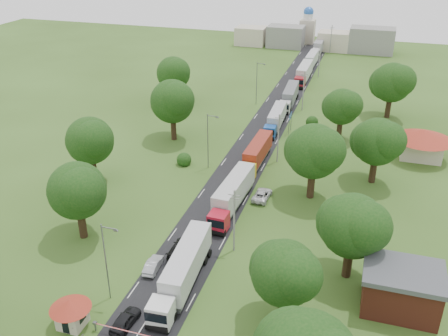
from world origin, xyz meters
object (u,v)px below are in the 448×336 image
at_px(guard_booth, 71,310).
at_px(car_lane_mid, 153,265).
at_px(truck_0, 184,270).
at_px(boom_barrier, 122,331).
at_px(info_sign, 290,119).
at_px(car_lane_front, 125,320).

relative_size(guard_booth, car_lane_mid, 1.05).
height_order(guard_booth, truck_0, truck_0).
xyz_separation_m(boom_barrier, truck_0, (3.15, 9.56, 1.41)).
distance_m(boom_barrier, info_sign, 60.39).
bearing_deg(car_lane_mid, truck_0, 156.38).
xyz_separation_m(boom_barrier, car_lane_front, (-0.46, 1.61, -0.14)).
relative_size(truck_0, car_lane_front, 3.57).
distance_m(info_sign, car_lane_mid, 49.49).
xyz_separation_m(car_lane_front, car_lane_mid, (-1.09, 9.62, -0.06)).
xyz_separation_m(boom_barrier, info_sign, (6.56, 60.00, 2.11)).
bearing_deg(boom_barrier, truck_0, 71.77).
xyz_separation_m(truck_0, car_lane_mid, (-4.70, 1.67, -1.62)).
relative_size(car_lane_front, car_lane_mid, 1.05).
distance_m(guard_booth, info_sign, 61.27).
xyz_separation_m(guard_booth, info_sign, (12.40, 60.00, 0.84)).
relative_size(guard_booth, car_lane_front, 1.00).
bearing_deg(car_lane_front, info_sign, -92.88).
bearing_deg(car_lane_front, boom_barrier, 110.01).
relative_size(info_sign, car_lane_front, 0.93).
bearing_deg(car_lane_mid, boom_barrier, 93.78).
height_order(guard_booth, info_sign, info_sign).
bearing_deg(guard_booth, info_sign, 78.32).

